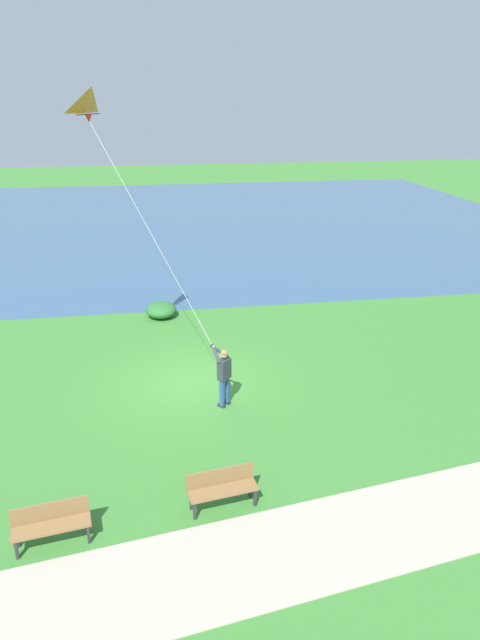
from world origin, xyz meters
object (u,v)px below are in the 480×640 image
park_bench_near_walkway (51,522)px  lakeside_shrub (161,310)px  flying_kite (93,106)px  park_bench_far_walkway (222,486)px  person_kite_flyer (224,372)px

park_bench_near_walkway → lakeside_shrub: (-12.03, 2.47, -0.22)m
flying_kite → lakeside_shrub: bearing=159.0°
flying_kite → park_bench_far_walkway: size_ratio=4.36×
park_bench_far_walkway → lakeside_shrub: size_ratio=1.15×
park_bench_far_walkway → flying_kite: bearing=-160.8°
lakeside_shrub → flying_kite: bearing=-21.0°
park_bench_far_walkway → lakeside_shrub: park_bench_far_walkway is taller
flying_kite → person_kite_flyer: bearing=45.1°
person_kite_flyer → park_bench_near_walkway: person_kite_flyer is taller
flying_kite → park_bench_near_walkway: 10.94m
flying_kite → park_bench_far_walkway: bearing=19.2°
flying_kite → park_bench_far_walkway: 10.83m
person_kite_flyer → lakeside_shrub: (-7.27, -1.59, -0.75)m
flying_kite → lakeside_shrub: flying_kite is taller
flying_kite → lakeside_shrub: (-4.12, 1.58, -7.73)m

